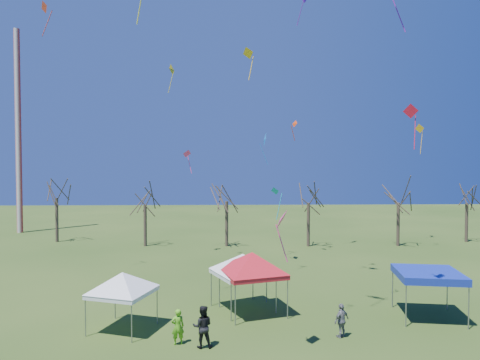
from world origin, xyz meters
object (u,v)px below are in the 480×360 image
object	(u,v)px
tree_4	(399,187)
tree_2	(227,185)
tent_white_west	(122,276)
person_green	(178,327)
tent_white_mid	(243,258)
tent_blue	(428,275)
tree_1	(145,190)
radio_mast	(18,131)
tree_3	(309,187)
person_dark	(203,327)
tent_red	(252,256)
tree_5	(467,189)
tree_0	(56,182)
person_grey	(342,320)

from	to	relation	value
tree_4	tree_2	bearing A→B (deg)	178.78
tent_white_west	person_green	size ratio (longest dim) A/B	2.21
tent_white_mid	tent_blue	size ratio (longest dim) A/B	1.06
tent_white_west	tree_1	bearing A→B (deg)	98.00
radio_mast	tree_3	world-z (taller)	radio_mast
radio_mast	person_dark	world-z (taller)	radio_mast
person_dark	person_green	world-z (taller)	person_dark
tree_4	tent_white_west	world-z (taller)	tree_4
radio_mast	tent_red	distance (m)	41.20
tree_5	person_dark	size ratio (longest dim) A/B	3.88
tree_0	tree_4	distance (m)	36.36
tree_2	tent_blue	xyz separation A→B (m)	(11.04, -21.02, -3.92)
radio_mast	tent_blue	xyz separation A→B (m)	(36.67, -30.64, -10.13)
tree_3	person_green	xyz separation A→B (m)	(-10.64, -23.78, -5.25)
tent_white_mid	tree_5	bearing A→B (deg)	40.00
tree_5	tent_white_mid	xyz separation A→B (m)	(-25.12, -21.08, -2.72)
tree_3	person_dark	distance (m)	26.43
tent_white_west	tree_4	bearing A→B (deg)	43.64
tree_5	person_grey	xyz separation A→B (m)	(-20.48, -25.23, -4.90)
tree_1	tree_4	size ratio (longest dim) A/B	0.96
tree_3	person_dark	size ratio (longest dim) A/B	4.11
radio_mast	person_dark	size ratio (longest dim) A/B	12.99
tree_2	person_grey	distance (m)	24.81
radio_mast	tent_white_west	world-z (taller)	radio_mast
tree_5	person_green	size ratio (longest dim) A/B	4.50
tree_4	person_grey	bearing A→B (deg)	-117.61
tree_0	person_dark	world-z (taller)	tree_0
tree_5	person_green	distance (m)	38.62
person_grey	tree_3	bearing A→B (deg)	-132.54
tree_2	person_dark	bearing A→B (deg)	-92.48
tree_1	person_grey	bearing A→B (deg)	-59.53
tent_blue	person_green	world-z (taller)	tent_blue
radio_mast	tent_white_west	size ratio (longest dim) A/B	6.84
tent_blue	person_green	xyz separation A→B (m)	(-13.28, -3.09, -1.54)
tree_4	tent_red	bearing A→B (deg)	-129.65
tent_white_mid	person_grey	distance (m)	6.60
tree_2	tree_5	bearing A→B (deg)	3.70
radio_mast	tree_2	distance (m)	28.08
tent_red	tent_blue	bearing A→B (deg)	-6.20
tree_0	tent_blue	xyz separation A→B (m)	(29.52, -24.02, -4.12)
radio_mast	person_green	size ratio (longest dim) A/B	15.09
tree_0	tent_white_west	world-z (taller)	tree_0
tree_4	tree_5	bearing A→B (deg)	13.85
tree_5	tent_red	world-z (taller)	tree_5
tree_5	tent_blue	world-z (taller)	tree_5
radio_mast	tree_5	world-z (taller)	radio_mast
radio_mast	tent_blue	size ratio (longest dim) A/B	6.69
tent_white_west	tree_2	bearing A→B (deg)	76.78
radio_mast	tent_white_west	bearing A→B (deg)	-57.39
tent_blue	tree_3	bearing A→B (deg)	97.28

